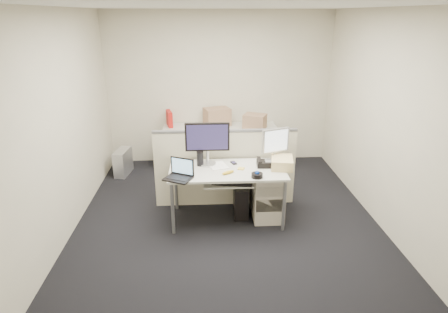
{
  "coord_description": "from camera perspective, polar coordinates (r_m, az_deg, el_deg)",
  "views": [
    {
      "loc": [
        -0.3,
        -4.46,
        2.62
      ],
      "look_at": [
        -0.03,
        0.15,
        0.85
      ],
      "focal_mm": 30.0,
      "sensor_mm": 36.0,
      "label": 1
    }
  ],
  "objects": [
    {
      "name": "wall_back",
      "position": [
        6.84,
        -0.74,
        10.23
      ],
      "size": [
        4.0,
        0.02,
        2.7
      ],
      "primitive_type": "cube",
      "color": "#BEB7A2",
      "rests_on": "ground"
    },
    {
      "name": "paper_stack",
      "position": [
        4.96,
        -0.98,
        -1.39
      ],
      "size": [
        0.29,
        0.33,
        0.01
      ],
      "primitive_type": "cube",
      "rotation": [
        0.0,
        0.0,
        0.28
      ],
      "color": "white",
      "rests_on": "desk"
    },
    {
      "name": "drawer_pedestal",
      "position": [
        5.13,
        6.61,
        -5.76
      ],
      "size": [
        0.4,
        0.55,
        0.65
      ],
      "primitive_type": "cube",
      "color": "beige",
      "rests_on": "floor"
    },
    {
      "name": "keyboard_tray",
      "position": [
        4.74,
        0.63,
        -4.03
      ],
      "size": [
        0.62,
        0.32,
        0.02
      ],
      "primitive_type": "cube",
      "color": "silver",
      "rests_on": "desk"
    },
    {
      "name": "cardboard_box_left",
      "position": [
        6.75,
        -1.07,
        6.01
      ],
      "size": [
        0.51,
        0.44,
        0.33
      ],
      "primitive_type": "cube",
      "rotation": [
        0.0,
        0.0,
        0.31
      ],
      "color": "#986E51",
      "rests_on": "back_counter"
    },
    {
      "name": "cubicle_partition",
      "position": [
        5.34,
        0.18,
        -1.89
      ],
      "size": [
        2.0,
        0.06,
        1.1
      ],
      "primitive_type": "cube",
      "color": "beige",
      "rests_on": "floor"
    },
    {
      "name": "keyboard",
      "position": [
        4.69,
        1.28,
        -3.94
      ],
      "size": [
        0.53,
        0.27,
        0.03
      ],
      "primitive_type": "cube",
      "rotation": [
        0.0,
        0.0,
        -0.19
      ],
      "color": "black",
      "rests_on": "keyboard_tray"
    },
    {
      "name": "banana",
      "position": [
        4.71,
        0.61,
        -2.43
      ],
      "size": [
        0.18,
        0.13,
        0.04
      ],
      "primitive_type": "ellipsoid",
      "rotation": [
        0.0,
        0.0,
        0.52
      ],
      "color": "gold",
      "rests_on": "desk"
    },
    {
      "name": "pc_tower_spare_dark",
      "position": [
        6.97,
        -9.27,
        0.44
      ],
      "size": [
        0.29,
        0.49,
        0.43
      ],
      "primitive_type": "cube",
      "rotation": [
        0.0,
        0.0,
        -0.25
      ],
      "color": "black",
      "rests_on": "floor"
    },
    {
      "name": "sticky_pad",
      "position": [
        4.87,
        2.61,
        -1.84
      ],
      "size": [
        0.11,
        0.11,
        0.01
      ],
      "primitive_type": "cube",
      "rotation": [
        0.0,
        0.0,
        -0.38
      ],
      "color": "gold",
      "rests_on": "desk"
    },
    {
      "name": "floor",
      "position": [
        5.19,
        0.47,
        -9.46
      ],
      "size": [
        4.0,
        4.5,
        0.01
      ],
      "primitive_type": "cube",
      "color": "black",
      "rests_on": "ground"
    },
    {
      "name": "monitor_main",
      "position": [
        4.91,
        -2.55,
        1.91
      ],
      "size": [
        0.58,
        0.22,
        0.58
      ],
      "primitive_type": "cube",
      "rotation": [
        0.0,
        0.0,
        -0.0
      ],
      "color": "black",
      "rests_on": "desk"
    },
    {
      "name": "monitor_small",
      "position": [
        5.02,
        7.8,
        1.54
      ],
      "size": [
        0.44,
        0.32,
        0.48
      ],
      "primitive_type": "cube",
      "rotation": [
        0.0,
        0.0,
        0.36
      ],
      "color": "#B7B7BC",
      "rests_on": "desk"
    },
    {
      "name": "desk",
      "position": [
        4.88,
        0.49,
        -2.67
      ],
      "size": [
        1.5,
        0.75,
        0.73
      ],
      "color": "silver",
      "rests_on": "floor"
    },
    {
      "name": "wall_right",
      "position": [
        5.18,
        23.28,
        5.03
      ],
      "size": [
        0.02,
        4.5,
        2.7
      ],
      "primitive_type": "cube",
      "color": "#BEB7A2",
      "rests_on": "ground"
    },
    {
      "name": "trackball",
      "position": [
        4.62,
        5.06,
        -2.89
      ],
      "size": [
        0.17,
        0.17,
        0.05
      ],
      "primitive_type": "cylinder",
      "rotation": [
        0.0,
        0.0,
        0.18
      ],
      "color": "black",
      "rests_on": "desk"
    },
    {
      "name": "red_binder",
      "position": [
        6.75,
        -8.32,
        5.66
      ],
      "size": [
        0.14,
        0.32,
        0.29
      ],
      "primitive_type": "cube",
      "rotation": [
        0.0,
        0.0,
        0.23
      ],
      "color": "#AF1511",
      "rests_on": "back_counter"
    },
    {
      "name": "ceiling",
      "position": [
        4.48,
        0.58,
        21.97
      ],
      "size": [
        4.0,
        4.5,
        0.01
      ],
      "primitive_type": "cube",
      "color": "white",
      "rests_on": "ground"
    },
    {
      "name": "cardboard_box_right",
      "position": [
        6.58,
        4.71,
        5.29
      ],
      "size": [
        0.46,
        0.41,
        0.27
      ],
      "primitive_type": "cube",
      "rotation": [
        0.0,
        0.0,
        -0.42
      ],
      "color": "#986E51",
      "rests_on": "back_counter"
    },
    {
      "name": "manila_folders",
      "position": [
        4.95,
        8.82,
        -0.92
      ],
      "size": [
        0.33,
        0.4,
        0.13
      ],
      "primitive_type": "cube",
      "rotation": [
        0.0,
        0.0,
        -0.17
      ],
      "color": "tan",
      "rests_on": "desk"
    },
    {
      "name": "pc_tower_spare_silver",
      "position": [
        6.7,
        -15.13,
        -0.83
      ],
      "size": [
        0.26,
        0.49,
        0.44
      ],
      "primitive_type": "cube",
      "rotation": [
        0.0,
        0.0,
        -0.16
      ],
      "color": "#B7B7BC",
      "rests_on": "floor"
    },
    {
      "name": "wall_front",
      "position": [
        2.57,
        3.84,
        -8.7
      ],
      "size": [
        4.0,
        0.02,
        2.7
      ],
      "primitive_type": "cube",
      "color": "#BEB7A2",
      "rests_on": "ground"
    },
    {
      "name": "cellphone",
      "position": [
        5.04,
        1.48,
        -0.98
      ],
      "size": [
        0.09,
        0.12,
        0.01
      ],
      "primitive_type": "cube",
      "rotation": [
        0.0,
        0.0,
        0.34
      ],
      "color": "black",
      "rests_on": "desk"
    },
    {
      "name": "laptop",
      "position": [
        4.55,
        -7.08,
        -2.1
      ],
      "size": [
        0.39,
        0.35,
        0.24
      ],
      "primitive_type": "cube",
      "rotation": [
        0.0,
        0.0,
        -0.46
      ],
      "color": "black",
      "rests_on": "desk"
    },
    {
      "name": "pc_tower_desk",
      "position": [
        5.22,
        2.58,
        -6.45
      ],
      "size": [
        0.21,
        0.48,
        0.44
      ],
      "primitive_type": "cube",
      "rotation": [
        0.0,
        0.0,
        -0.04
      ],
      "color": "black",
      "rests_on": "floor"
    },
    {
      "name": "back_counter",
      "position": [
        6.79,
        -0.58,
        1.49
      ],
      "size": [
        2.0,
        0.6,
        0.72
      ],
      "primitive_type": "cube",
      "color": "beige",
      "rests_on": "floor"
    },
    {
      "name": "travel_mug",
      "position": [
        4.95,
        -3.66,
        -0.36
      ],
      "size": [
        0.12,
        0.12,
        0.19
      ],
      "primitive_type": "cylinder",
      "rotation": [
        0.0,
        0.0,
        -0.39
      ],
      "color": "black",
      "rests_on": "desk"
    },
    {
      "name": "desk_phone",
      "position": [
        4.97,
        6.32,
        -1.08
      ],
      "size": [
        0.23,
        0.19,
        0.07
      ],
      "primitive_type": "cube",
      "rotation": [
        0.0,
        0.0,
        -0.04
      ],
      "color": "black",
      "rests_on": "desk"
    },
    {
      "name": "wall_left",
      "position": [
        4.94,
        -23.36,
        4.32
      ],
      "size": [
        0.02,
        4.5,
        2.7
      ],
      "primitive_type": "cube",
      "color": "#BEB7A2",
      "rests_on": "ground"
    }
  ]
}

